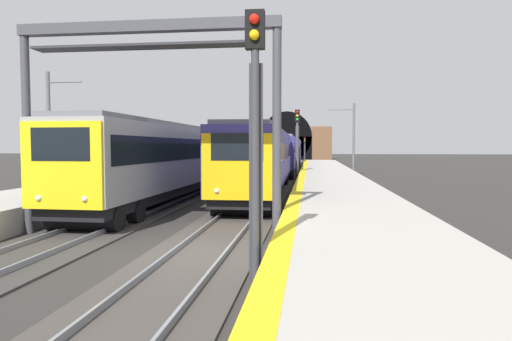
{
  "coord_description": "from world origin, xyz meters",
  "views": [
    {
      "loc": [
        -11.66,
        -2.93,
        2.97
      ],
      "look_at": [
        8.21,
        -0.49,
        1.87
      ],
      "focal_mm": 31.16,
      "sensor_mm": 36.0,
      "label": 1
    }
  ],
  "objects": [
    {
      "name": "tunnel_portal",
      "position": [
        87.52,
        2.33,
        3.67
      ],
      "size": [
        2.57,
        19.79,
        11.08
      ],
      "color": "brown",
      "rests_on": "ground_plane"
    },
    {
      "name": "train_adjacent_platform",
      "position": [
        22.11,
        4.66,
        2.36
      ],
      "size": [
        41.72,
        3.22,
        5.01
      ],
      "rotation": [
        0.0,
        0.0,
        3.12
      ],
      "color": "gray",
      "rests_on": "ground_plane"
    },
    {
      "name": "railway_signal_near",
      "position": [
        -2.9,
        -1.84,
        3.26
      ],
      "size": [
        0.39,
        0.38,
        5.61
      ],
      "rotation": [
        0.0,
        0.0,
        3.14
      ],
      "color": "#38383D",
      "rests_on": "ground_plane"
    },
    {
      "name": "railway_signal_mid",
      "position": [
        24.98,
        -1.84,
        3.56
      ],
      "size": [
        0.39,
        0.38,
        5.95
      ],
      "rotation": [
        0.0,
        0.0,
        3.14
      ],
      "color": "#4C4C54",
      "rests_on": "ground_plane"
    },
    {
      "name": "railway_signal_far",
      "position": [
        71.96,
        -1.84,
        2.84
      ],
      "size": [
        0.39,
        0.38,
        4.64
      ],
      "rotation": [
        0.0,
        0.0,
        3.14
      ],
      "color": "#38383D",
      "rests_on": "ground_plane"
    },
    {
      "name": "platform_right_edge_strip",
      "position": [
        0.0,
        -2.33,
        0.92
      ],
      "size": [
        112.0,
        0.5,
        0.01
      ],
      "primitive_type": "cube",
      "color": "yellow",
      "rests_on": "platform_right"
    },
    {
      "name": "track_main_line",
      "position": [
        0.0,
        0.0,
        0.04
      ],
      "size": [
        160.0,
        3.04,
        0.21
      ],
      "color": "#423D38",
      "rests_on": "ground_plane"
    },
    {
      "name": "ground_plane",
      "position": [
        0.0,
        0.0,
        0.0
      ],
      "size": [
        320.0,
        320.0,
        0.0
      ],
      "primitive_type": "plane",
      "color": "#302D2B"
    },
    {
      "name": "track_adjacent_line",
      "position": [
        0.0,
        4.66,
        0.04
      ],
      "size": [
        160.0,
        3.17,
        0.21
      ],
      "color": "#383533",
      "rests_on": "ground_plane"
    },
    {
      "name": "catenary_mast_near",
      "position": [
        31.1,
        -6.91,
        3.63
      ],
      "size": [
        0.22,
        2.48,
        7.01
      ],
      "color": "#595B60",
      "rests_on": "ground_plane"
    },
    {
      "name": "train_main_approaching",
      "position": [
        35.57,
        -0.0,
        2.3
      ],
      "size": [
        61.43,
        3.2,
        4.01
      ],
      "rotation": [
        0.0,
        0.0,
        3.16
      ],
      "color": "navy",
      "rests_on": "ground_plane"
    },
    {
      "name": "catenary_mast_far",
      "position": [
        11.66,
        11.59,
        3.66
      ],
      "size": [
        0.22,
        2.11,
        7.11
      ],
      "color": "#595B60",
      "rests_on": "ground_plane"
    },
    {
      "name": "platform_right",
      "position": [
        0.0,
        -4.32,
        0.46
      ],
      "size": [
        112.0,
        4.48,
        0.92
      ],
      "primitive_type": "cube",
      "color": "#ADA89E",
      "rests_on": "ground_plane"
    },
    {
      "name": "overhead_signal_gantry",
      "position": [
        2.24,
        2.33,
        5.28
      ],
      "size": [
        0.7,
        8.7,
        6.97
      ],
      "color": "#3F3F47",
      "rests_on": "ground_plane"
    }
  ]
}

